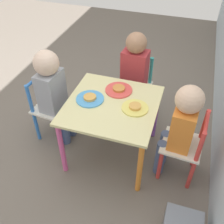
# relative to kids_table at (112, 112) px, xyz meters

# --- Properties ---
(ground_plane) EXTENTS (6.00, 6.00, 0.00)m
(ground_plane) POSITION_rel_kids_table_xyz_m (0.00, 0.00, -0.42)
(ground_plane) COLOR #6B6056
(kids_table) EXTENTS (0.61, 0.61, 0.49)m
(kids_table) POSITION_rel_kids_table_xyz_m (0.00, 0.00, 0.00)
(kids_table) COLOR beige
(kids_table) RESTS_ON ground_plane
(chair_blue) EXTENTS (0.28, 0.28, 0.54)m
(chair_blue) POSITION_rel_kids_table_xyz_m (-0.05, -0.53, -0.15)
(chair_blue) COLOR silver
(chair_blue) RESTS_ON ground_plane
(chair_red) EXTENTS (0.28, 0.28, 0.54)m
(chair_red) POSITION_rel_kids_table_xyz_m (0.04, 0.53, -0.15)
(chair_red) COLOR silver
(chair_red) RESTS_ON ground_plane
(chair_teal) EXTENTS (0.28, 0.28, 0.54)m
(chair_teal) POSITION_rel_kids_table_xyz_m (-0.53, 0.04, -0.15)
(chair_teal) COLOR silver
(chair_teal) RESTS_ON ground_plane
(child_front) EXTENTS (0.21, 0.23, 0.78)m
(child_front) POSITION_rel_kids_table_xyz_m (-0.04, -0.47, 0.06)
(child_front) COLOR #4C608E
(child_front) RESTS_ON ground_plane
(child_back) EXTENTS (0.21, 0.22, 0.75)m
(child_back) POSITION_rel_kids_table_xyz_m (0.03, 0.47, 0.04)
(child_back) COLOR #4C608E
(child_back) RESTS_ON ground_plane
(child_left) EXTENTS (0.22, 0.21, 0.79)m
(child_left) POSITION_rel_kids_table_xyz_m (-0.47, 0.04, 0.06)
(child_left) COLOR #4C608E
(child_left) RESTS_ON ground_plane
(plate_front) EXTENTS (0.19, 0.19, 0.03)m
(plate_front) POSITION_rel_kids_table_xyz_m (-0.00, -0.16, 0.08)
(plate_front) COLOR #4C9EE0
(plate_front) RESTS_ON kids_table
(plate_back) EXTENTS (0.18, 0.18, 0.03)m
(plate_back) POSITION_rel_kids_table_xyz_m (0.00, 0.16, 0.08)
(plate_back) COLOR #EADB66
(plate_back) RESTS_ON kids_table
(plate_left) EXTENTS (0.19, 0.19, 0.03)m
(plate_left) POSITION_rel_kids_table_xyz_m (-0.16, 0.00, 0.08)
(plate_left) COLOR #E54C47
(plate_left) RESTS_ON kids_table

